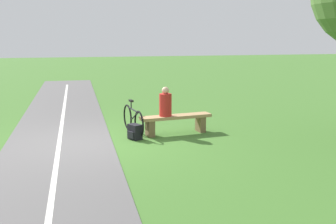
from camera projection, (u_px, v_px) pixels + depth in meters
ground_plane at (92, 143)px, 9.68m from camera, size 80.00×80.00×0.00m
paved_path at (49, 218)px, 5.67m from camera, size 3.05×36.03×0.02m
path_centre_line at (49, 218)px, 5.67m from camera, size 0.59×32.00×0.00m
bench at (176, 121)px, 10.52m from camera, size 1.94×0.62×0.50m
person_seated at (165, 103)px, 10.33m from camera, size 0.36×0.36×0.76m
bicycle at (133, 120)px, 10.57m from camera, size 0.29×1.69×0.87m
backpack at (135, 132)px, 9.99m from camera, size 0.37×0.40×0.38m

